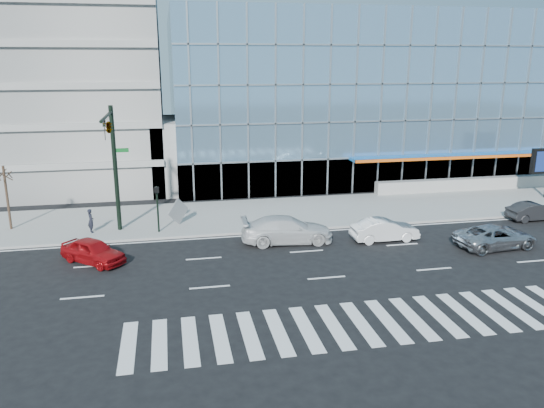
{
  "coord_description": "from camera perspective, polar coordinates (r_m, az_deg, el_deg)",
  "views": [
    {
      "loc": [
        -7.7,
        -28.27,
        10.78
      ],
      "look_at": [
        -1.47,
        3.0,
        2.16
      ],
      "focal_mm": 35.0,
      "sensor_mm": 36.0,
      "label": 1
    }
  ],
  "objects": [
    {
      "name": "ground",
      "position": [
        31.22,
        3.73,
        -5.1
      ],
      "size": [
        160.0,
        160.0,
        0.0
      ],
      "primitive_type": "plane",
      "color": "black",
      "rests_on": "ground"
    },
    {
      "name": "sidewalk",
      "position": [
        38.59,
        0.68,
        -0.97
      ],
      "size": [
        120.0,
        8.0,
        0.15
      ],
      "primitive_type": "cube",
      "color": "gray",
      "rests_on": "ground"
    },
    {
      "name": "theatre_building",
      "position": [
        58.54,
        10.73,
        11.66
      ],
      "size": [
        42.0,
        26.0,
        15.0
      ],
      "primitive_type": "cube",
      "color": "#719BBD",
      "rests_on": "ground"
    },
    {
      "name": "parking_garage",
      "position": [
        55.65,
        -24.72,
        12.99
      ],
      "size": [
        24.0,
        24.0,
        20.0
      ],
      "primitive_type": "cube",
      "color": "gray",
      "rests_on": "ground"
    },
    {
      "name": "ramp_block",
      "position": [
        46.95,
        -9.08,
        5.4
      ],
      "size": [
        6.0,
        8.0,
        6.0
      ],
      "primitive_type": "cube",
      "color": "gray",
      "rests_on": "ground"
    },
    {
      "name": "retaining_wall",
      "position": [
        51.94,
        26.67,
        2.26
      ],
      "size": [
        30.0,
        0.8,
        1.0
      ],
      "primitive_type": "cube",
      "color": "gray",
      "rests_on": "sidewalk"
    },
    {
      "name": "traffic_signal",
      "position": [
        33.32,
        -16.95,
        6.52
      ],
      "size": [
        1.14,
        5.74,
        8.0
      ],
      "color": "black",
      "rests_on": "sidewalk"
    },
    {
      "name": "ped_signal_post",
      "position": [
        34.33,
        -12.24,
        0.21
      ],
      "size": [
        0.3,
        0.33,
        3.0
      ],
      "color": "black",
      "rests_on": "sidewalk"
    },
    {
      "name": "street_tree_near",
      "position": [
        37.87,
        -26.86,
        2.84
      ],
      "size": [
        1.1,
        1.1,
        4.23
      ],
      "color": "#332319",
      "rests_on": "sidewalk"
    },
    {
      "name": "silver_suv",
      "position": [
        34.26,
        22.96,
        -3.25
      ],
      "size": [
        5.12,
        2.72,
        1.37
      ],
      "primitive_type": "imported",
      "rotation": [
        0.0,
        0.0,
        1.66
      ],
      "color": "#AEAEB3",
      "rests_on": "ground"
    },
    {
      "name": "white_suv",
      "position": [
        32.43,
        1.62,
        -2.78
      ],
      "size": [
        5.72,
        2.63,
        1.62
      ],
      "primitive_type": "imported",
      "rotation": [
        0.0,
        0.0,
        1.51
      ],
      "color": "silver",
      "rests_on": "ground"
    },
    {
      "name": "white_sedan",
      "position": [
        33.51,
        12.01,
        -2.74
      ],
      "size": [
        4.19,
        1.52,
        1.37
      ],
      "primitive_type": "imported",
      "rotation": [
        0.0,
        0.0,
        1.59
      ],
      "color": "silver",
      "rests_on": "ground"
    },
    {
      "name": "dark_sedan",
      "position": [
        41.26,
        26.38,
        -0.72
      ],
      "size": [
        3.86,
        1.41,
        1.26
      ],
      "primitive_type": "imported",
      "rotation": [
        0.0,
        0.0,
        1.59
      ],
      "color": "black",
      "rests_on": "ground"
    },
    {
      "name": "red_sedan",
      "position": [
        30.87,
        -18.7,
        -4.82
      ],
      "size": [
        4.0,
        3.81,
        1.34
      ],
      "primitive_type": "imported",
      "rotation": [
        0.0,
        0.0,
        0.84
      ],
      "color": "#9E0C10",
      "rests_on": "ground"
    },
    {
      "name": "pedestrian",
      "position": [
        35.76,
        -18.91,
        -1.71
      ],
      "size": [
        0.57,
        0.66,
        1.55
      ],
      "primitive_type": "imported",
      "rotation": [
        0.0,
        0.0,
        1.99
      ],
      "color": "black",
      "rests_on": "sidewalk"
    },
    {
      "name": "tilted_panel",
      "position": [
        35.96,
        -10.04,
        -0.77
      ],
      "size": [
        1.39,
        1.29,
        1.84
      ],
      "primitive_type": "cube",
      "rotation": [
        0.0,
        0.77,
        0.74
      ],
      "color": "gray",
      "rests_on": "sidewalk"
    }
  ]
}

